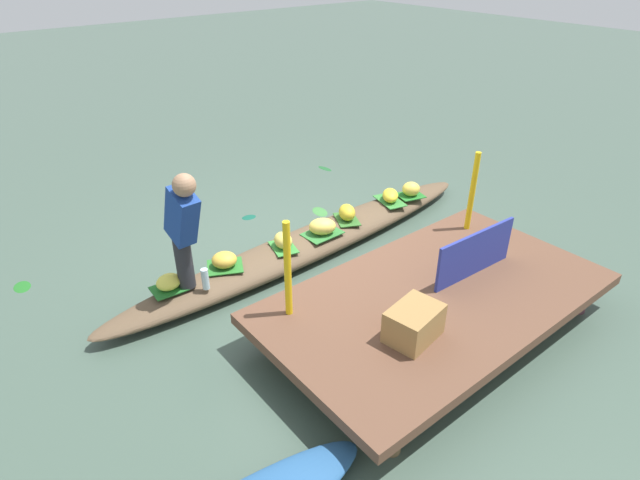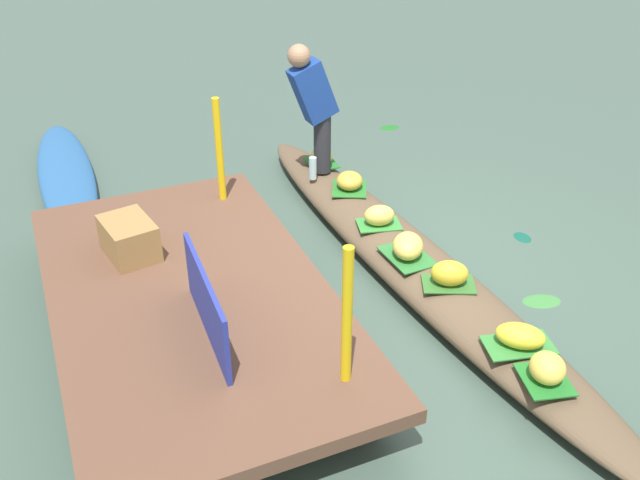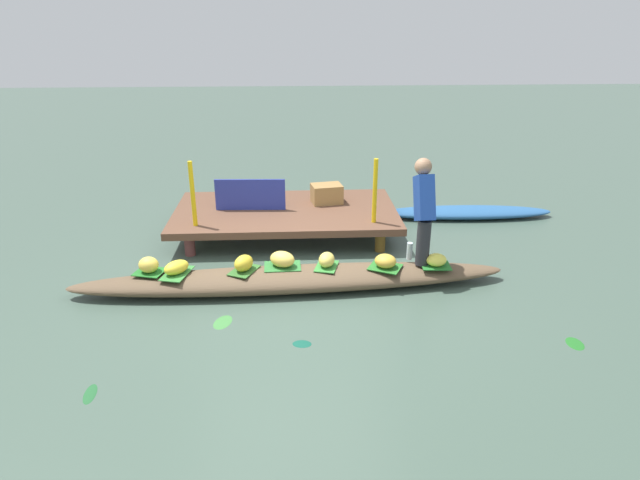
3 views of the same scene
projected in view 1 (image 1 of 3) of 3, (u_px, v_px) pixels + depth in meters
The scene contains 27 objects.
canal_water at pixel (311, 252), 6.05m from camera, with size 40.00×40.00×0.00m, color #415549.
dock_platform at pixel (436, 298), 4.74m from camera, with size 3.20×1.80×0.38m.
vendor_boat at pixel (311, 243), 5.99m from camera, with size 5.10×0.61×0.24m, color brown.
leaf_mat_0 at pixel (410, 195), 6.80m from camera, with size 0.32×0.27×0.01m, color #227127.
banana_bunch_0 at pixel (411, 189), 6.75m from camera, with size 0.23×0.21×0.18m, color #F4CF4D.
leaf_mat_1 at pixel (347, 219), 6.22m from camera, with size 0.37×0.25×0.01m, color #336A2A.
banana_bunch_1 at pixel (347, 212), 6.18m from camera, with size 0.27×0.19×0.18m, color yellow.
leaf_mat_2 at pixel (283, 247), 5.66m from camera, with size 0.35×0.24×0.01m, color #358636.
banana_bunch_2 at pixel (283, 240), 5.62m from camera, with size 0.25×0.18×0.17m, color #EBD258.
leaf_mat_3 at pixel (225, 266), 5.33m from camera, with size 0.36×0.30×0.01m, color #277027.
banana_bunch_3 at pixel (224, 260), 5.29m from camera, with size 0.25×0.23×0.16m, color gold.
leaf_mat_4 at pixel (322, 233), 5.92m from camera, with size 0.43×0.30×0.01m, color #2E7432.
banana_bunch_4 at pixel (322, 226), 5.88m from camera, with size 0.30×0.23×0.18m, color #F9D358.
leaf_mat_5 at pixel (390, 201), 6.66m from camera, with size 0.44×0.25×0.01m, color #368035.
banana_bunch_5 at pixel (390, 195), 6.62m from camera, with size 0.31×0.20×0.15m, color yellow.
leaf_mat_6 at pixel (170, 288), 5.00m from camera, with size 0.34×0.26×0.01m, color #206B27.
banana_bunch_6 at pixel (169, 282), 4.96m from camera, with size 0.24×0.20×0.15m, color #ECE351.
vendor_person at pixel (183, 225), 4.64m from camera, with size 0.21×0.46×1.23m.
water_bottle at pixel (205, 279), 4.95m from camera, with size 0.07×0.07×0.21m, color silver.
market_banner at pixel (475, 254), 4.87m from camera, with size 1.00×0.03×0.45m, color navy.
railing_post_west at pixel (472, 192), 5.55m from camera, with size 0.06×0.06×0.88m, color yellow.
railing_post_east at pixel (288, 270), 4.25m from camera, with size 0.06×0.06×0.88m, color yellow.
produce_crate at pixel (414, 323), 4.13m from camera, with size 0.44×0.32×0.28m, color olive.
drifting_plant_0 at pixel (22, 287), 5.44m from camera, with size 0.24×0.16×0.01m, color #1F6721.
drifting_plant_1 at pixel (249, 217), 6.80m from camera, with size 0.19×0.14×0.01m, color #124F3D.
drifting_plant_2 at pixel (320, 211), 6.94m from camera, with size 0.29×0.18×0.01m, color #3C7D3A.
drifting_plant_3 at pixel (325, 168), 8.23m from camera, with size 0.28×0.10×0.01m, color #1F582B.
Camera 1 is at (3.15, 4.10, 3.14)m, focal length 29.50 mm.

